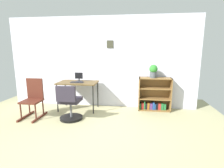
{
  "coord_description": "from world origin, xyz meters",
  "views": [
    {
      "loc": [
        0.95,
        -2.57,
        1.57
      ],
      "look_at": [
        0.4,
        1.46,
        0.77
      ],
      "focal_mm": 27.7,
      "sensor_mm": 36.0,
      "label": 1
    }
  ],
  "objects_px": {
    "rocking_chair": "(33,98)",
    "bookshelf_low": "(154,96)",
    "desk": "(78,84)",
    "potted_plant_on_shelf": "(153,71)",
    "office_chair": "(70,105)",
    "keyboard": "(77,82)",
    "monitor": "(79,78)"
  },
  "relations": [
    {
      "from": "monitor",
      "to": "bookshelf_low",
      "type": "bearing_deg",
      "value": 5.11
    },
    {
      "from": "keyboard",
      "to": "bookshelf_low",
      "type": "xyz_separation_m",
      "value": [
        1.98,
        0.33,
        -0.38
      ]
    },
    {
      "from": "rocking_chair",
      "to": "desk",
      "type": "bearing_deg",
      "value": 35.55
    },
    {
      "from": "office_chair",
      "to": "potted_plant_on_shelf",
      "type": "bearing_deg",
      "value": 25.97
    },
    {
      "from": "monitor",
      "to": "potted_plant_on_shelf",
      "type": "distance_m",
      "value": 1.94
    },
    {
      "from": "desk",
      "to": "monitor",
      "type": "height_order",
      "value": "monitor"
    },
    {
      "from": "office_chair",
      "to": "bookshelf_low",
      "type": "distance_m",
      "value": 2.18
    },
    {
      "from": "office_chair",
      "to": "rocking_chair",
      "type": "bearing_deg",
      "value": 174.07
    },
    {
      "from": "office_chair",
      "to": "potted_plant_on_shelf",
      "type": "relative_size",
      "value": 2.45
    },
    {
      "from": "monitor",
      "to": "keyboard",
      "type": "bearing_deg",
      "value": -90.42
    },
    {
      "from": "desk",
      "to": "monitor",
      "type": "distance_m",
      "value": 0.18
    },
    {
      "from": "keyboard",
      "to": "bookshelf_low",
      "type": "height_order",
      "value": "bookshelf_low"
    },
    {
      "from": "bookshelf_low",
      "to": "potted_plant_on_shelf",
      "type": "xyz_separation_m",
      "value": [
        -0.05,
        -0.06,
        0.67
      ]
    },
    {
      "from": "desk",
      "to": "potted_plant_on_shelf",
      "type": "distance_m",
      "value": 1.98
    },
    {
      "from": "monitor",
      "to": "office_chair",
      "type": "relative_size",
      "value": 0.29
    },
    {
      "from": "office_chair",
      "to": "rocking_chair",
      "type": "relative_size",
      "value": 0.91
    },
    {
      "from": "desk",
      "to": "potted_plant_on_shelf",
      "type": "relative_size",
      "value": 3.02
    },
    {
      "from": "keyboard",
      "to": "rocking_chair",
      "type": "xyz_separation_m",
      "value": [
        -0.9,
        -0.55,
        -0.3
      ]
    },
    {
      "from": "office_chair",
      "to": "monitor",
      "type": "bearing_deg",
      "value": 92.33
    },
    {
      "from": "monitor",
      "to": "keyboard",
      "type": "xyz_separation_m",
      "value": [
        -0.0,
        -0.16,
        -0.1
      ]
    },
    {
      "from": "monitor",
      "to": "bookshelf_low",
      "type": "xyz_separation_m",
      "value": [
        1.98,
        0.18,
        -0.47
      ]
    },
    {
      "from": "monitor",
      "to": "office_chair",
      "type": "xyz_separation_m",
      "value": [
        0.03,
        -0.8,
        -0.5
      ]
    },
    {
      "from": "monitor",
      "to": "office_chair",
      "type": "height_order",
      "value": "monitor"
    },
    {
      "from": "rocking_chair",
      "to": "bookshelf_low",
      "type": "height_order",
      "value": "rocking_chair"
    },
    {
      "from": "desk",
      "to": "office_chair",
      "type": "distance_m",
      "value": 0.8
    },
    {
      "from": "keyboard",
      "to": "rocking_chair",
      "type": "height_order",
      "value": "rocking_chair"
    },
    {
      "from": "keyboard",
      "to": "office_chair",
      "type": "distance_m",
      "value": 0.76
    },
    {
      "from": "desk",
      "to": "potted_plant_on_shelf",
      "type": "height_order",
      "value": "potted_plant_on_shelf"
    },
    {
      "from": "office_chair",
      "to": "rocking_chair",
      "type": "height_order",
      "value": "rocking_chair"
    },
    {
      "from": "keyboard",
      "to": "bookshelf_low",
      "type": "relative_size",
      "value": 0.38
    },
    {
      "from": "keyboard",
      "to": "office_chair",
      "type": "xyz_separation_m",
      "value": [
        0.03,
        -0.65,
        -0.4
      ]
    },
    {
      "from": "rocking_chair",
      "to": "bookshelf_low",
      "type": "relative_size",
      "value": 1.05
    }
  ]
}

